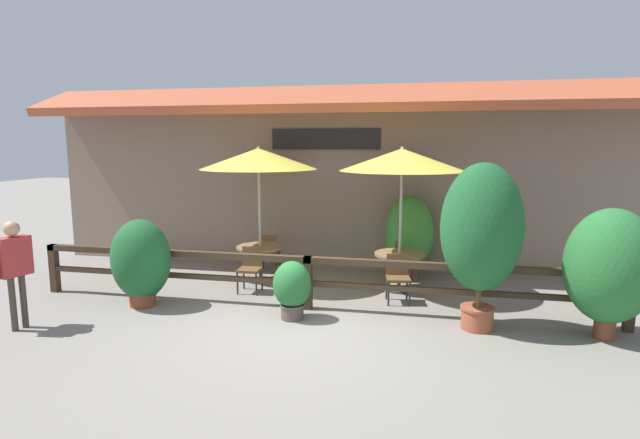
# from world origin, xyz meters

# --- Properties ---
(ground_plane) EXTENTS (60.00, 60.00, 0.00)m
(ground_plane) POSITION_xyz_m (0.00, 0.00, 0.00)
(ground_plane) COLOR gray
(building_facade) EXTENTS (14.28, 1.49, 4.23)m
(building_facade) POSITION_xyz_m (-0.00, 4.10, 2.17)
(building_facade) COLOR gray
(building_facade) RESTS_ON ground
(patio_railing) EXTENTS (10.40, 0.14, 0.95)m
(patio_railing) POSITION_xyz_m (0.00, 1.05, 0.70)
(patio_railing) COLOR #3D2D1E
(patio_railing) RESTS_ON ground
(patio_umbrella_near) EXTENTS (2.42, 2.42, 2.84)m
(patio_umbrella_near) POSITION_xyz_m (-1.41, 2.62, 2.59)
(patio_umbrella_near) COLOR #B7B2A8
(patio_umbrella_near) RESTS_ON ground
(dining_table_near) EXTENTS (0.99, 0.99, 0.76)m
(dining_table_near) POSITION_xyz_m (-1.41, 2.62, 0.61)
(dining_table_near) COLOR olive
(dining_table_near) RESTS_ON ground
(chair_near_streetside) EXTENTS (0.43, 0.43, 0.88)m
(chair_near_streetside) POSITION_xyz_m (-1.36, 1.87, 0.50)
(chair_near_streetside) COLOR brown
(chair_near_streetside) RESTS_ON ground
(chair_near_wallside) EXTENTS (0.46, 0.46, 0.88)m
(chair_near_wallside) POSITION_xyz_m (-1.45, 3.37, 0.50)
(chair_near_wallside) COLOR brown
(chair_near_wallside) RESTS_ON ground
(patio_umbrella_middle) EXTENTS (2.42, 2.42, 2.84)m
(patio_umbrella_middle) POSITION_xyz_m (1.51, 2.54, 2.59)
(patio_umbrella_middle) COLOR #B7B2A8
(patio_umbrella_middle) RESTS_ON ground
(dining_table_middle) EXTENTS (0.99, 0.99, 0.76)m
(dining_table_middle) POSITION_xyz_m (1.51, 2.54, 0.61)
(dining_table_middle) COLOR olive
(dining_table_middle) RESTS_ON ground
(chair_middle_streetside) EXTENTS (0.48, 0.48, 0.88)m
(chair_middle_streetside) POSITION_xyz_m (1.52, 1.81, 0.50)
(chair_middle_streetside) COLOR brown
(chair_middle_streetside) RESTS_ON ground
(chair_middle_wallside) EXTENTS (0.51, 0.51, 0.88)m
(chair_middle_wallside) POSITION_xyz_m (1.54, 3.27, 0.50)
(chair_middle_wallside) COLOR brown
(chair_middle_wallside) RESTS_ON ground
(potted_plant_corner_fern) EXTENTS (1.06, 0.96, 1.58)m
(potted_plant_corner_fern) POSITION_xyz_m (-2.97, 0.63, 0.83)
(potted_plant_corner_fern) COLOR brown
(potted_plant_corner_fern) RESTS_ON ground
(potted_plant_small_flowering) EXTENTS (0.64, 0.58, 0.98)m
(potted_plant_small_flowering) POSITION_xyz_m (-0.15, 0.52, 0.53)
(potted_plant_small_flowering) COLOR #564C47
(potted_plant_small_flowering) RESTS_ON ground
(potted_plant_broad_leaf) EXTENTS (1.29, 1.16, 1.98)m
(potted_plant_broad_leaf) POSITION_xyz_m (4.66, 0.65, 1.11)
(potted_plant_broad_leaf) COLOR brown
(potted_plant_broad_leaf) RESTS_ON ground
(potted_plant_tall_tropical) EXTENTS (1.25, 1.12, 2.62)m
(potted_plant_tall_tropical) POSITION_xyz_m (2.83, 0.67, 1.58)
(potted_plant_tall_tropical) COLOR #9E4C33
(potted_plant_tall_tropical) RESTS_ON ground
(potted_plant_entrance_palm) EXTENTS (1.04, 0.93, 1.80)m
(potted_plant_entrance_palm) POSITION_xyz_m (1.67, 3.55, 0.96)
(potted_plant_entrance_palm) COLOR #9E4C33
(potted_plant_entrance_palm) RESTS_ON ground
(pedestrian) EXTENTS (0.32, 0.59, 1.73)m
(pedestrian) POSITION_xyz_m (-4.23, -0.82, 1.11)
(pedestrian) COLOR #42382D
(pedestrian) RESTS_ON ground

